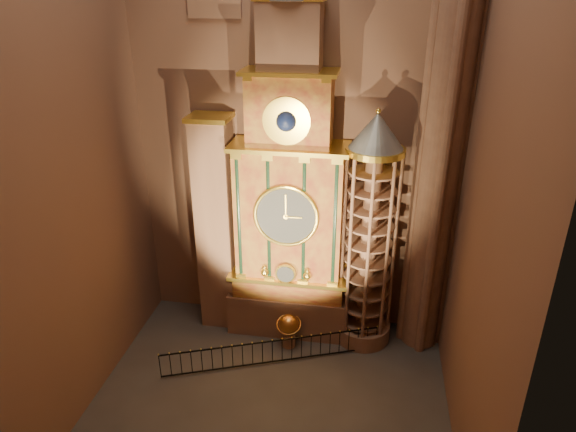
% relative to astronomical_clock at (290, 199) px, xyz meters
% --- Properties ---
extents(floor, '(14.00, 14.00, 0.00)m').
position_rel_astronomical_clock_xyz_m(floor, '(0.00, -4.96, -6.68)').
color(floor, '#383330').
rests_on(floor, ground).
extents(wall_back, '(22.00, 0.00, 22.00)m').
position_rel_astronomical_clock_xyz_m(wall_back, '(0.00, 1.04, 4.32)').
color(wall_back, brown).
rests_on(wall_back, floor).
extents(wall_left, '(0.00, 22.00, 22.00)m').
position_rel_astronomical_clock_xyz_m(wall_left, '(-7.00, -4.96, 4.32)').
color(wall_left, brown).
rests_on(wall_left, floor).
extents(wall_right, '(0.00, 22.00, 22.00)m').
position_rel_astronomical_clock_xyz_m(wall_right, '(7.00, -4.96, 4.32)').
color(wall_right, brown).
rests_on(wall_right, floor).
extents(astronomical_clock, '(5.60, 2.41, 16.70)m').
position_rel_astronomical_clock_xyz_m(astronomical_clock, '(0.00, 0.00, 0.00)').
color(astronomical_clock, '#8C634C').
rests_on(astronomical_clock, floor).
extents(portrait_tower, '(1.80, 1.60, 10.20)m').
position_rel_astronomical_clock_xyz_m(portrait_tower, '(-3.40, 0.02, -1.53)').
color(portrait_tower, '#8C634C').
rests_on(portrait_tower, floor).
extents(stair_turret, '(2.50, 2.50, 10.80)m').
position_rel_astronomical_clock_xyz_m(stair_turret, '(3.50, -0.26, -1.41)').
color(stair_turret, '#8C634C').
rests_on(stair_turret, floor).
extents(gothic_pier, '(2.04, 2.04, 22.00)m').
position_rel_astronomical_clock_xyz_m(gothic_pier, '(6.10, 0.04, 4.32)').
color(gothic_pier, '#8C634C').
rests_on(gothic_pier, floor).
extents(celestial_globe, '(1.14, 1.07, 1.63)m').
position_rel_astronomical_clock_xyz_m(celestial_globe, '(0.20, -1.46, -5.70)').
color(celestial_globe, '#8C634C').
rests_on(celestial_globe, floor).
extents(iron_railing, '(8.89, 3.45, 1.17)m').
position_rel_astronomical_clock_xyz_m(iron_railing, '(-0.30, -2.81, -6.04)').
color(iron_railing, black).
rests_on(iron_railing, floor).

